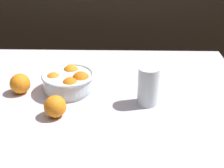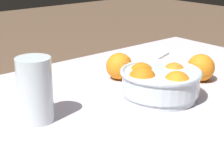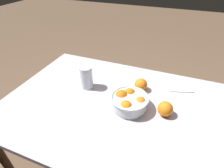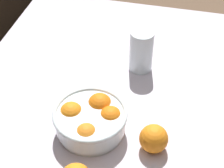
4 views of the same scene
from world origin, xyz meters
name	(u,v)px [view 4 (image 4 of 4)]	position (x,y,z in m)	size (l,w,h in m)	color
dining_table	(98,127)	(0.00, 0.00, 0.65)	(1.37, 0.94, 0.72)	silver
fruit_bowl	(91,120)	(-0.07, 0.00, 0.76)	(0.22, 0.22, 0.10)	silver
juice_glass	(141,52)	(0.25, -0.09, 0.79)	(0.08, 0.08, 0.15)	#F4A314
orange_loose_near_bowl	(154,139)	(-0.10, -0.19, 0.76)	(0.08, 0.08, 0.08)	orange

